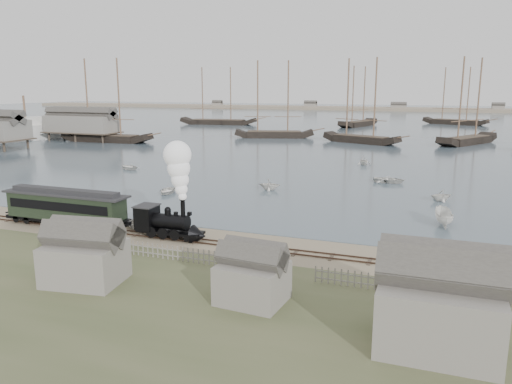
% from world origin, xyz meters
% --- Properties ---
extents(ground, '(600.00, 600.00, 0.00)m').
position_xyz_m(ground, '(0.00, 0.00, 0.00)').
color(ground, tan).
rests_on(ground, ground).
extents(harbor_water, '(600.00, 336.00, 0.06)m').
position_xyz_m(harbor_water, '(0.00, 170.00, 0.03)').
color(harbor_water, '#455762').
rests_on(harbor_water, ground).
extents(rail_track, '(120.00, 1.80, 0.16)m').
position_xyz_m(rail_track, '(0.00, -2.00, 0.04)').
color(rail_track, '#3E2C22').
rests_on(rail_track, ground).
extents(picket_fence_west, '(19.00, 0.10, 1.20)m').
position_xyz_m(picket_fence_west, '(-6.50, -7.00, 0.00)').
color(picket_fence_west, gray).
rests_on(picket_fence_west, ground).
extents(picket_fence_east, '(15.00, 0.10, 1.20)m').
position_xyz_m(picket_fence_east, '(12.50, -7.50, 0.00)').
color(picket_fence_east, gray).
rests_on(picket_fence_east, ground).
extents(shed_left, '(5.00, 4.00, 4.10)m').
position_xyz_m(shed_left, '(-10.00, -13.00, 0.00)').
color(shed_left, gray).
rests_on(shed_left, ground).
extents(shed_mid, '(4.00, 3.50, 3.60)m').
position_xyz_m(shed_mid, '(2.00, -12.00, 0.00)').
color(shed_mid, gray).
rests_on(shed_mid, ground).
extents(shed_right, '(6.00, 5.00, 5.10)m').
position_xyz_m(shed_right, '(13.00, -14.00, 0.00)').
color(shed_right, gray).
rests_on(shed_right, ground).
extents(far_spit, '(500.00, 20.00, 1.80)m').
position_xyz_m(far_spit, '(0.00, 250.00, 0.00)').
color(far_spit, gray).
rests_on(far_spit, ground).
extents(locomotive, '(6.76, 2.52, 8.43)m').
position_xyz_m(locomotive, '(-8.93, -2.00, 3.90)').
color(locomotive, black).
rests_on(locomotive, ground).
extents(passenger_coach, '(13.26, 2.56, 3.22)m').
position_xyz_m(passenger_coach, '(-21.02, -2.00, 2.04)').
color(passenger_coach, black).
rests_on(passenger_coach, ground).
extents(beached_dinghy, '(3.86, 4.28, 0.73)m').
position_xyz_m(beached_dinghy, '(-14.24, -0.07, 0.36)').
color(beached_dinghy, white).
rests_on(beached_dinghy, ground).
extents(rowboat_0, '(3.89, 3.08, 0.73)m').
position_xyz_m(rowboat_0, '(-19.49, 14.48, 0.42)').
color(rowboat_0, white).
rests_on(rowboat_0, harbor_water).
extents(rowboat_1, '(2.68, 3.03, 1.49)m').
position_xyz_m(rowboat_1, '(-8.02, 21.05, 0.80)').
color(rowboat_1, white).
rests_on(rowboat_1, harbor_water).
extents(rowboat_2, '(4.27, 2.10, 1.58)m').
position_xyz_m(rowboat_2, '(13.33, 10.75, 0.85)').
color(rowboat_2, white).
rests_on(rowboat_2, harbor_water).
extents(rowboat_3, '(3.20, 4.41, 0.90)m').
position_xyz_m(rowboat_3, '(6.17, 31.53, 0.51)').
color(rowboat_3, white).
rests_on(rowboat_3, harbor_water).
extents(rowboat_4, '(3.38, 3.50, 1.41)m').
position_xyz_m(rowboat_4, '(13.09, 21.97, 0.77)').
color(rowboat_4, white).
rests_on(rowboat_4, harbor_water).
extents(rowboat_6, '(3.88, 4.39, 0.75)m').
position_xyz_m(rowboat_6, '(-35.10, 28.98, 0.44)').
color(rowboat_6, white).
rests_on(rowboat_6, harbor_water).
extents(rowboat_7, '(3.64, 3.54, 1.46)m').
position_xyz_m(rowboat_7, '(0.50, 46.62, 0.79)').
color(rowboat_7, white).
rests_on(rowboat_7, harbor_water).
extents(schooner_0, '(23.56, 6.09, 20.00)m').
position_xyz_m(schooner_0, '(-63.86, 62.07, 10.06)').
color(schooner_0, black).
rests_on(schooner_0, harbor_water).
extents(schooner_1, '(21.01, 10.74, 20.00)m').
position_xyz_m(schooner_1, '(-28.56, 85.62, 10.06)').
color(schooner_1, black).
rests_on(schooner_1, harbor_water).
extents(schooner_2, '(19.58, 11.70, 20.00)m').
position_xyz_m(schooner_2, '(-5.21, 80.90, 10.06)').
color(schooner_2, black).
rests_on(schooner_2, harbor_water).
extents(schooner_3, '(14.70, 20.32, 20.00)m').
position_xyz_m(schooner_3, '(18.61, 87.12, 10.06)').
color(schooner_3, black).
rests_on(schooner_3, harbor_water).
extents(schooner_6, '(27.53, 9.49, 20.00)m').
position_xyz_m(schooner_6, '(-61.68, 122.96, 10.06)').
color(schooner_6, black).
rests_on(schooner_6, harbor_water).
extents(schooner_7, '(11.20, 21.44, 20.00)m').
position_xyz_m(schooner_7, '(-13.72, 131.45, 10.06)').
color(schooner_7, black).
rests_on(schooner_7, harbor_water).
extents(schooner_8, '(22.45, 12.57, 20.00)m').
position_xyz_m(schooner_8, '(17.19, 151.47, 10.06)').
color(schooner_8, black).
rests_on(schooner_8, harbor_water).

